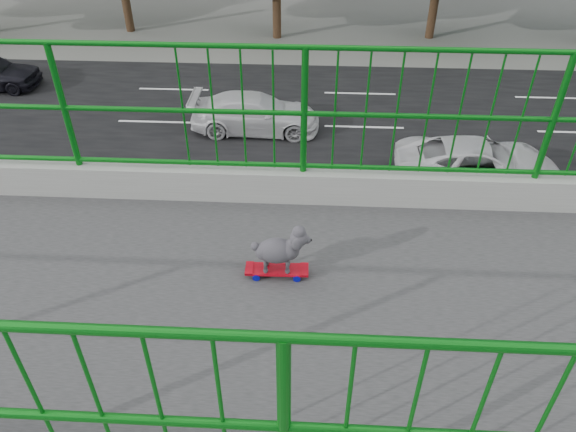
{
  "coord_description": "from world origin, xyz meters",
  "views": [
    {
      "loc": [
        2.63,
        -1.92,
        9.87
      ],
      "look_at": [
        -1.03,
        -2.11,
        7.08
      ],
      "focal_mm": 33.89,
      "sensor_mm": 36.0,
      "label": 1
    }
  ],
  "objects_px": {
    "poodle": "(280,249)",
    "car_2": "(478,164)",
    "skateboard": "(277,270)",
    "car_3": "(255,113)"
  },
  "relations": [
    {
      "from": "car_2",
      "to": "car_3",
      "type": "distance_m",
      "value": 8.11
    },
    {
      "from": "poodle",
      "to": "car_2",
      "type": "bearing_deg",
      "value": 154.46
    },
    {
      "from": "skateboard",
      "to": "car_2",
      "type": "xyz_separation_m",
      "value": [
        -12.02,
        5.5,
        -6.32
      ]
    },
    {
      "from": "skateboard",
      "to": "poodle",
      "type": "bearing_deg",
      "value": 90.0
    },
    {
      "from": "poodle",
      "to": "skateboard",
      "type": "bearing_deg",
      "value": -90.0
    },
    {
      "from": "poodle",
      "to": "car_3",
      "type": "distance_m",
      "value": 16.69
    },
    {
      "from": "car_3",
      "to": "skateboard",
      "type": "bearing_deg",
      "value": -172.72
    },
    {
      "from": "skateboard",
      "to": "car_2",
      "type": "height_order",
      "value": "skateboard"
    },
    {
      "from": "car_3",
      "to": "poodle",
      "type": "bearing_deg",
      "value": -172.64
    },
    {
      "from": "poodle",
      "to": "car_3",
      "type": "bearing_deg",
      "value": -173.66
    }
  ]
}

